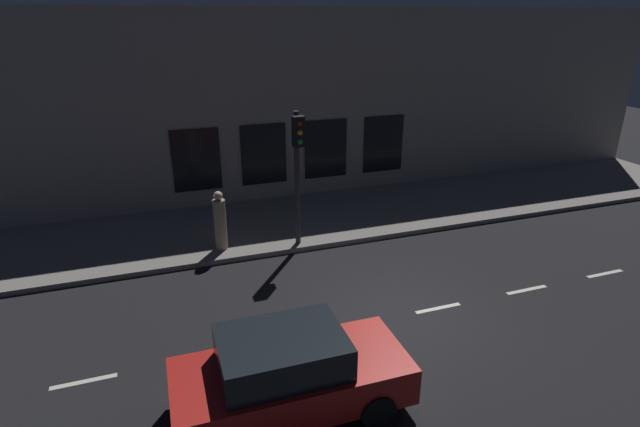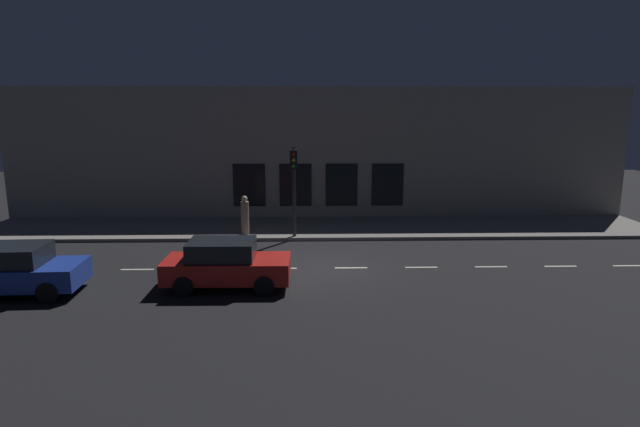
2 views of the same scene
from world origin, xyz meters
TOP-DOWN VIEW (x-y plane):
  - ground_plane at (0.00, 0.00)m, footprint 60.00×60.00m
  - sidewalk at (6.25, 0.00)m, footprint 4.50×32.00m
  - building_facade at (8.80, 0.00)m, footprint 0.65×32.00m
  - lane_centre_line at (0.00, -1.00)m, footprint 0.12×27.20m
  - traffic_light at (4.25, 1.17)m, footprint 0.50×0.32m
  - parked_car_1 at (-2.01, 3.26)m, footprint 1.87×4.08m
  - pedestrian_0 at (4.75, 3.40)m, footprint 0.50×0.50m

SIDE VIEW (x-z plane):
  - ground_plane at x=0.00m, z-range 0.00..0.00m
  - lane_centre_line at x=0.00m, z-range 0.00..0.01m
  - sidewalk at x=6.25m, z-range 0.00..0.15m
  - parked_car_1 at x=-2.01m, z-range 0.00..1.58m
  - pedestrian_0 at x=4.75m, z-range 0.09..1.85m
  - traffic_light at x=4.25m, z-range 0.81..4.77m
  - building_facade at x=8.80m, z-range -0.01..6.82m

